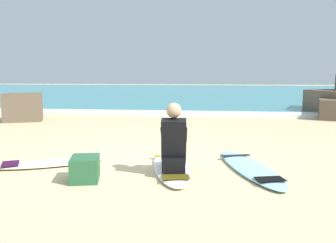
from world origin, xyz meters
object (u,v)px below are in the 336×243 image
shoreline_rock (23,107)px  beach_bag (85,169)px  surfboard_main (171,166)px  surfboard_spare_far (250,167)px  surfboard_spare_near (49,163)px  surfer_seated (174,144)px

shoreline_rock → beach_bag: bearing=-54.9°
surfboard_main → shoreline_rock: 6.98m
shoreline_rock → beach_bag: (3.93, -5.58, -0.25)m
surfboard_spare_far → shoreline_rock: 7.81m
surfboard_spare_near → surfboard_spare_far: bearing=1.8°
surfboard_main → beach_bag: bearing=-145.9°
surfer_seated → beach_bag: bearing=-159.3°
surfer_seated → shoreline_rock: 7.23m
surfer_seated → surfboard_spare_far: surfer_seated is taller
surfer_seated → surfboard_spare_near: (-1.99, 0.27, -0.40)m
surfer_seated → surfboard_main: bearing=104.0°
surfboard_spare_far → beach_bag: size_ratio=4.81×
surfer_seated → surfboard_spare_far: bearing=18.6°
surfboard_spare_far → surfer_seated: bearing=-161.4°
surfer_seated → beach_bag: (-1.15, -0.43, -0.28)m
surfboard_main → shoreline_rock: bearing=135.8°
surfer_seated → shoreline_rock: size_ratio=0.88×
surfboard_spare_near → beach_bag: bearing=-39.7°
surfer_seated → surfboard_spare_far: (1.09, 0.37, -0.40)m
surfboard_main → surfer_seated: surfer_seated is taller
surfboard_main → surfboard_spare_far: size_ratio=0.95×
beach_bag → shoreline_rock: bearing=125.1°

